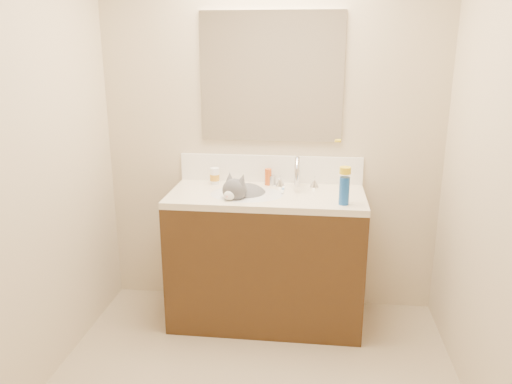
% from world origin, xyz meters
% --- Properties ---
extents(room_shell, '(2.24, 2.54, 2.52)m').
position_xyz_m(room_shell, '(0.00, 0.00, 1.49)').
color(room_shell, '#C6B393').
rests_on(room_shell, ground).
extents(vanity_cabinet, '(1.20, 0.55, 0.82)m').
position_xyz_m(vanity_cabinet, '(0.00, 0.97, 0.41)').
color(vanity_cabinet, '#392310').
rests_on(vanity_cabinet, ground).
extents(counter_slab, '(1.20, 0.55, 0.04)m').
position_xyz_m(counter_slab, '(0.00, 0.97, 0.84)').
color(counter_slab, beige).
rests_on(counter_slab, vanity_cabinet).
extents(basin, '(0.45, 0.36, 0.14)m').
position_xyz_m(basin, '(-0.12, 0.94, 0.79)').
color(basin, silver).
rests_on(basin, vanity_cabinet).
extents(faucet, '(0.28, 0.20, 0.21)m').
position_xyz_m(faucet, '(0.18, 1.11, 0.95)').
color(faucet, silver).
rests_on(faucet, counter_slab).
extents(cat, '(0.37, 0.42, 0.31)m').
position_xyz_m(cat, '(-0.14, 0.96, 0.83)').
color(cat, '#4D4B4D').
rests_on(cat, basin).
extents(backsplash, '(1.20, 0.02, 0.18)m').
position_xyz_m(backsplash, '(0.00, 1.24, 0.95)').
color(backsplash, white).
rests_on(backsplash, counter_slab).
extents(mirror, '(0.90, 0.02, 0.80)m').
position_xyz_m(mirror, '(0.00, 1.24, 1.54)').
color(mirror, white).
rests_on(mirror, room_shell).
extents(pill_bottle, '(0.07, 0.07, 0.11)m').
position_xyz_m(pill_bottle, '(-0.36, 1.14, 0.91)').
color(pill_bottle, white).
rests_on(pill_bottle, counter_slab).
extents(pill_label, '(0.07, 0.07, 0.04)m').
position_xyz_m(pill_label, '(-0.36, 1.14, 0.91)').
color(pill_label, gold).
rests_on(pill_label, pill_bottle).
extents(silver_jar, '(0.07, 0.07, 0.06)m').
position_xyz_m(silver_jar, '(0.02, 1.17, 0.89)').
color(silver_jar, '#B7B7BC').
rests_on(silver_jar, counter_slab).
extents(amber_bottle, '(0.05, 0.05, 0.11)m').
position_xyz_m(amber_bottle, '(-0.01, 1.17, 0.91)').
color(amber_bottle, '#C64F17').
rests_on(amber_bottle, counter_slab).
extents(toothbrush, '(0.02, 0.15, 0.01)m').
position_xyz_m(toothbrush, '(0.10, 1.04, 0.87)').
color(toothbrush, white).
rests_on(toothbrush, counter_slab).
extents(toothbrush_head, '(0.01, 0.03, 0.01)m').
position_xyz_m(toothbrush_head, '(0.10, 1.04, 0.87)').
color(toothbrush_head, '#5A8CC0').
rests_on(toothbrush_head, counter_slab).
extents(spray_can, '(0.06, 0.06, 0.16)m').
position_xyz_m(spray_can, '(0.46, 0.80, 0.94)').
color(spray_can, '#174DA5').
rests_on(spray_can, counter_slab).
extents(spray_cap, '(0.07, 0.07, 0.04)m').
position_xyz_m(spray_cap, '(0.46, 0.80, 1.06)').
color(spray_cap, yellow).
rests_on(spray_cap, spray_can).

